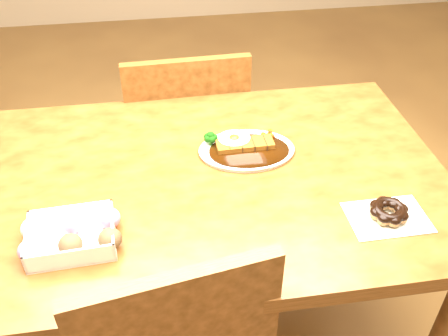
{
  "coord_description": "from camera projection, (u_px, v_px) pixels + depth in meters",
  "views": [
    {
      "loc": [
        -0.11,
        -0.97,
        1.54
      ],
      "look_at": [
        0.03,
        -0.05,
        0.81
      ],
      "focal_mm": 40.0,
      "sensor_mm": 36.0,
      "label": 1
    }
  ],
  "objects": [
    {
      "name": "table",
      "position": [
        210.0,
        204.0,
        1.32
      ],
      "size": [
        1.2,
        0.8,
        0.75
      ],
      "color": "#44260D",
      "rests_on": "ground"
    },
    {
      "name": "chair_far",
      "position": [
        187.0,
        143.0,
        1.84
      ],
      "size": [
        0.43,
        0.43,
        0.87
      ],
      "rotation": [
        0.0,
        0.0,
        3.17
      ],
      "color": "#44260D",
      "rests_on": "ground"
    },
    {
      "name": "katsu_curry_plate",
      "position": [
        245.0,
        148.0,
        1.33
      ],
      "size": [
        0.26,
        0.19,
        0.05
      ],
      "rotation": [
        0.0,
        0.0,
        -0.05
      ],
      "color": "white",
      "rests_on": "table"
    },
    {
      "name": "donut_box",
      "position": [
        71.0,
        235.0,
        1.06
      ],
      "size": [
        0.21,
        0.15,
        0.05
      ],
      "rotation": [
        0.0,
        0.0,
        0.06
      ],
      "color": "white",
      "rests_on": "table"
    },
    {
      "name": "pon_de_ring",
      "position": [
        389.0,
        212.0,
        1.12
      ],
      "size": [
        0.18,
        0.13,
        0.03
      ],
      "rotation": [
        0.0,
        0.0,
        0.01
      ],
      "color": "silver",
      "rests_on": "table"
    }
  ]
}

